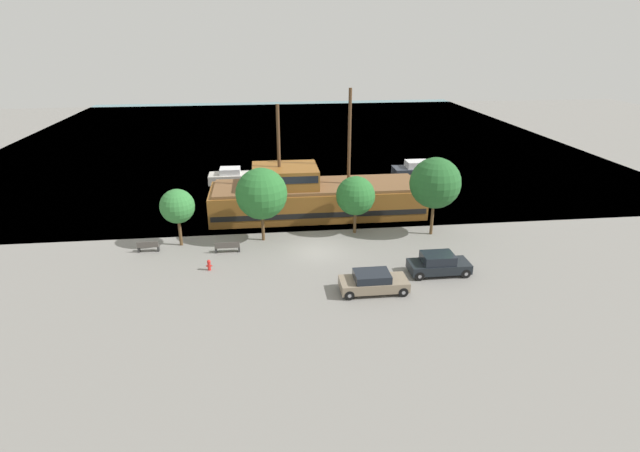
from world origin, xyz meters
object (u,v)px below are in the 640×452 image
(moored_boat_outer, at_px, (420,170))
(bench_promenade_west, at_px, (148,246))
(bench_promenade_east, at_px, (227,247))
(fire_hydrant, at_px, (209,265))
(parked_car_curb_mid, at_px, (373,282))
(parked_car_curb_front, at_px, (439,264))
(moored_boat_dockside, at_px, (234,177))
(pirate_ship, at_px, (315,196))

(moored_boat_outer, distance_m, bench_promenade_west, 31.59)
(bench_promenade_east, bearing_deg, bench_promenade_west, 172.16)
(fire_hydrant, distance_m, bench_promenade_west, 5.98)
(moored_boat_outer, relative_size, parked_car_curb_mid, 1.47)
(parked_car_curb_mid, xyz_separation_m, fire_hydrant, (-10.52, 4.32, -0.26))
(bench_promenade_east, bearing_deg, parked_car_curb_front, -19.95)
(moored_boat_dockside, height_order, moored_boat_outer, moored_boat_outer)
(pirate_ship, height_order, moored_boat_dockside, pirate_ship)
(bench_promenade_west, bearing_deg, pirate_ship, 27.05)
(pirate_ship, height_order, bench_promenade_east, pirate_ship)
(moored_boat_dockside, xyz_separation_m, fire_hydrant, (-0.79, -21.24, -0.23))
(moored_boat_outer, bearing_deg, moored_boat_dockside, 179.77)
(moored_boat_dockside, bearing_deg, bench_promenade_west, -107.47)
(parked_car_curb_mid, relative_size, fire_hydrant, 5.55)
(parked_car_curb_front, distance_m, bench_promenade_east, 15.26)
(parked_car_curb_mid, bearing_deg, bench_promenade_west, 152.54)
(parked_car_curb_mid, xyz_separation_m, bench_promenade_west, (-15.27, 7.94, -0.24))
(pirate_ship, distance_m, bench_promenade_east, 10.58)
(parked_car_curb_front, xyz_separation_m, bench_promenade_east, (-14.34, 5.21, -0.28))
(moored_boat_dockside, relative_size, parked_car_curb_mid, 1.26)
(moored_boat_outer, xyz_separation_m, parked_car_curb_mid, (-11.00, -25.47, -0.04))
(parked_car_curb_front, relative_size, bench_promenade_west, 2.65)
(moored_boat_dockside, distance_m, moored_boat_outer, 20.73)
(parked_car_curb_mid, bearing_deg, moored_boat_dockside, 110.84)
(moored_boat_outer, bearing_deg, bench_promenade_west, -146.28)
(parked_car_curb_front, xyz_separation_m, bench_promenade_west, (-20.19, 6.01, -0.29))
(parked_car_curb_mid, distance_m, fire_hydrant, 11.37)
(parked_car_curb_front, bearing_deg, fire_hydrant, 171.20)
(moored_boat_outer, distance_m, parked_car_curb_front, 24.32)
(moored_boat_outer, xyz_separation_m, parked_car_curb_front, (-6.09, -23.55, 0.01))
(pirate_ship, bearing_deg, parked_car_curb_front, -61.19)
(moored_boat_dockside, relative_size, moored_boat_outer, 0.86)
(pirate_ship, bearing_deg, bench_promenade_west, -152.95)
(pirate_ship, xyz_separation_m, moored_boat_outer, (13.09, 10.81, -0.95))
(pirate_ship, xyz_separation_m, fire_hydrant, (-8.42, -10.35, -1.25))
(moored_boat_outer, distance_m, fire_hydrant, 30.18)
(moored_boat_outer, height_order, bench_promenade_east, moored_boat_outer)
(moored_boat_dockside, height_order, parked_car_curb_front, moored_boat_dockside)
(pirate_ship, relative_size, moored_boat_dockside, 3.72)
(moored_boat_outer, xyz_separation_m, bench_promenade_east, (-20.43, -18.34, -0.27))
(bench_promenade_east, bearing_deg, parked_car_curb_mid, -37.11)
(moored_boat_outer, bearing_deg, parked_car_curb_mid, -113.35)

